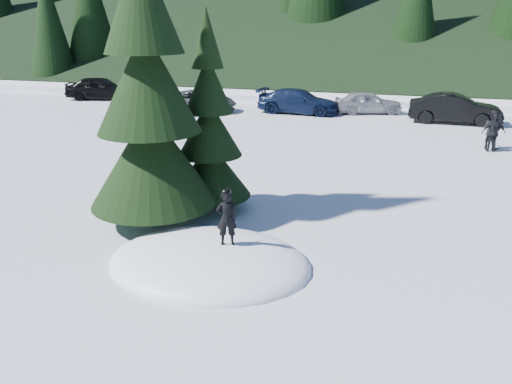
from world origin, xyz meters
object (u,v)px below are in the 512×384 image
(car_4, at_px, (368,102))
(car_5, at_px, (455,109))
(adult_1, at_px, (494,133))
(car_2, at_px, (199,101))
(car_3, at_px, (298,101))
(car_1, at_px, (150,90))
(spruce_tall, at_px, (148,95))
(adult_0, at_px, (492,129))
(car_0, at_px, (100,88))
(spruce_short, at_px, (210,135))
(child_skier, at_px, (227,218))

(car_4, bearing_deg, car_5, -127.56)
(adult_1, bearing_deg, car_5, -86.53)
(car_2, bearing_deg, car_3, -84.65)
(car_2, xyz_separation_m, car_5, (14.00, 0.47, 0.14))
(car_1, xyz_separation_m, car_3, (10.79, -2.54, 0.05))
(spruce_tall, relative_size, adult_0, 5.39)
(adult_1, xyz_separation_m, car_2, (-15.03, 5.44, -0.16))
(spruce_tall, distance_m, car_5, 18.79)
(adult_0, distance_m, car_0, 24.32)
(spruce_short, relative_size, car_4, 1.43)
(child_skier, distance_m, car_2, 19.60)
(adult_1, xyz_separation_m, car_0, (-23.17, 7.89, -0.00))
(adult_0, xyz_separation_m, car_5, (-1.04, 5.38, -0.05))
(car_1, bearing_deg, child_skier, -139.56)
(car_0, distance_m, car_5, 22.23)
(child_skier, distance_m, car_4, 19.97)
(car_0, bearing_deg, car_5, -109.24)
(spruce_short, height_order, child_skier, spruce_short)
(car_2, bearing_deg, car_5, -93.33)
(adult_1, relative_size, car_1, 0.40)
(spruce_short, xyz_separation_m, car_5, (7.43, 15.20, -1.36))
(adult_1, relative_size, car_4, 0.41)
(car_4, bearing_deg, child_skier, 158.51)
(child_skier, xyz_separation_m, car_5, (5.85, 18.29, -0.32))
(child_skier, xyz_separation_m, car_3, (-2.47, 18.88, -0.39))
(adult_0, bearing_deg, car_5, -41.46)
(car_3, bearing_deg, car_5, -90.68)
(adult_1, height_order, car_2, adult_1)
(spruce_short, distance_m, car_4, 17.15)
(adult_0, bearing_deg, car_2, 19.57)
(spruce_tall, relative_size, car_4, 2.29)
(spruce_short, bearing_deg, car_2, 114.05)
(spruce_tall, distance_m, car_4, 18.84)
(spruce_tall, bearing_deg, car_2, 109.06)
(car_3, bearing_deg, car_1, 80.15)
(car_2, bearing_deg, child_skier, -160.69)
(spruce_tall, bearing_deg, car_1, 118.43)
(adult_0, distance_m, car_5, 5.48)
(car_5, bearing_deg, spruce_short, 155.44)
(car_2, bearing_deg, spruce_tall, -166.21)
(spruce_short, xyz_separation_m, adult_0, (8.46, 9.82, -1.30))
(car_0, bearing_deg, adult_1, -122.93)
(car_4, relative_size, car_5, 0.83)
(car_3, height_order, car_5, car_5)
(car_1, bearing_deg, car_2, -116.51)
(adult_0, relative_size, car_2, 0.37)
(car_2, distance_m, car_3, 5.78)
(child_skier, height_order, car_2, child_skier)
(adult_0, relative_size, adult_1, 1.04)
(child_skier, distance_m, car_0, 26.00)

